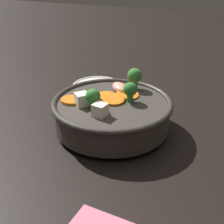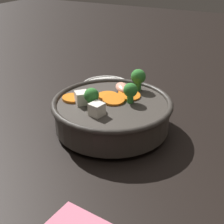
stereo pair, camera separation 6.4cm
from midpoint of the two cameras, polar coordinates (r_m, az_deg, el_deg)
The scene contains 3 objects.
ground_plane at distance 0.66m, azimuth -2.78°, elevation -3.34°, with size 3.00×3.00×0.00m, color black.
stirfry_bowl at distance 0.64m, azimuth -2.85°, elevation 0.11°, with size 0.25×0.25×0.11m.
side_saucer at distance 0.85m, azimuth -4.95°, elevation 4.63°, with size 0.13×0.13×0.01m.
Camera 1 is at (0.20, -0.53, 0.34)m, focal length 50.00 mm.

